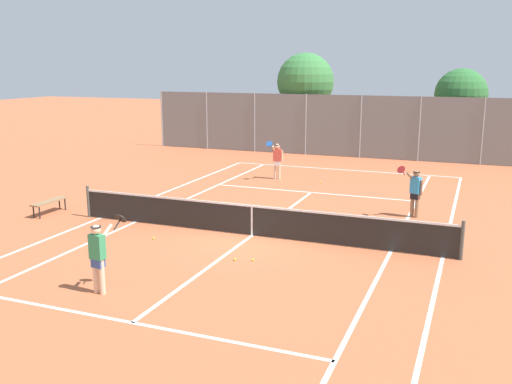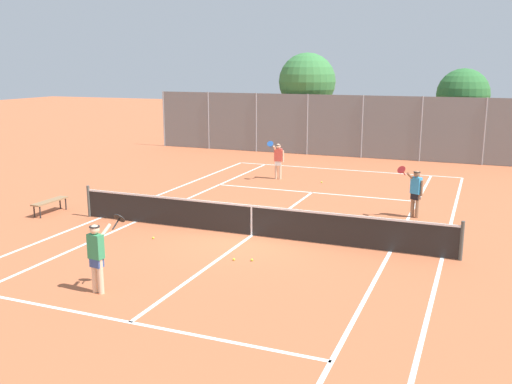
% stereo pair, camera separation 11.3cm
% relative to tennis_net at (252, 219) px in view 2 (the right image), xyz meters
% --- Properties ---
extents(ground_plane, '(120.00, 120.00, 0.00)m').
position_rel_tennis_net_xyz_m(ground_plane, '(0.00, 0.00, -0.51)').
color(ground_plane, '#B25B38').
extents(court_line_markings, '(11.10, 23.90, 0.01)m').
position_rel_tennis_net_xyz_m(court_line_markings, '(0.00, 0.00, -0.51)').
color(court_line_markings, white).
rests_on(court_line_markings, ground).
extents(tennis_net, '(12.00, 0.10, 1.07)m').
position_rel_tennis_net_xyz_m(tennis_net, '(0.00, 0.00, 0.00)').
color(tennis_net, '#474C47').
rests_on(tennis_net, ground).
extents(player_near_side, '(0.73, 0.72, 1.77)m').
position_rel_tennis_net_xyz_m(player_near_side, '(-1.53, -5.36, 0.42)').
color(player_near_side, beige).
rests_on(player_near_side, ground).
extents(player_far_left, '(0.59, 0.80, 1.77)m').
position_rel_tennis_net_xyz_m(player_far_left, '(-2.22, 8.51, 0.42)').
color(player_far_left, beige).
rests_on(player_far_left, ground).
extents(player_far_right, '(0.87, 0.66, 1.77)m').
position_rel_tennis_net_xyz_m(player_far_right, '(4.29, 4.01, 0.42)').
color(player_far_right, '#936B4C').
rests_on(player_far_right, ground).
extents(loose_tennis_ball_0, '(0.07, 0.07, 0.07)m').
position_rel_tennis_net_xyz_m(loose_tennis_ball_0, '(0.88, -2.11, -0.48)').
color(loose_tennis_ball_0, '#D1DB33').
rests_on(loose_tennis_ball_0, ground).
extents(loose_tennis_ball_2, '(0.07, 0.07, 0.07)m').
position_rel_tennis_net_xyz_m(loose_tennis_ball_2, '(0.42, -2.24, -0.48)').
color(loose_tennis_ball_2, '#D1DB33').
rests_on(loose_tennis_ball_2, ground).
extents(loose_tennis_ball_3, '(0.07, 0.07, 0.07)m').
position_rel_tennis_net_xyz_m(loose_tennis_ball_3, '(-0.15, 8.40, -0.48)').
color(loose_tennis_ball_3, '#D1DB33').
rests_on(loose_tennis_ball_3, ground).
extents(loose_tennis_ball_4, '(0.07, 0.07, 0.07)m').
position_rel_tennis_net_xyz_m(loose_tennis_ball_4, '(-2.57, -1.40, -0.48)').
color(loose_tennis_ball_4, '#D1DB33').
rests_on(loose_tennis_ball_4, ground).
extents(courtside_bench, '(0.36, 1.50, 0.47)m').
position_rel_tennis_net_xyz_m(courtside_bench, '(-7.47, -0.17, -0.10)').
color(courtside_bench, olive).
rests_on(courtside_bench, ground).
extents(back_fence, '(25.14, 0.08, 3.44)m').
position_rel_tennis_net_xyz_m(back_fence, '(-0.00, 15.95, 1.21)').
color(back_fence, gray).
rests_on(back_fence, ground).
extents(tree_behind_left, '(3.37, 3.37, 5.75)m').
position_rel_tennis_net_xyz_m(tree_behind_left, '(-3.67, 17.88, 3.44)').
color(tree_behind_left, brown).
rests_on(tree_behind_left, ground).
extents(tree_behind_right, '(2.89, 2.89, 4.86)m').
position_rel_tennis_net_xyz_m(tree_behind_right, '(5.01, 18.89, 2.82)').
color(tree_behind_right, brown).
rests_on(tree_behind_right, ground).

